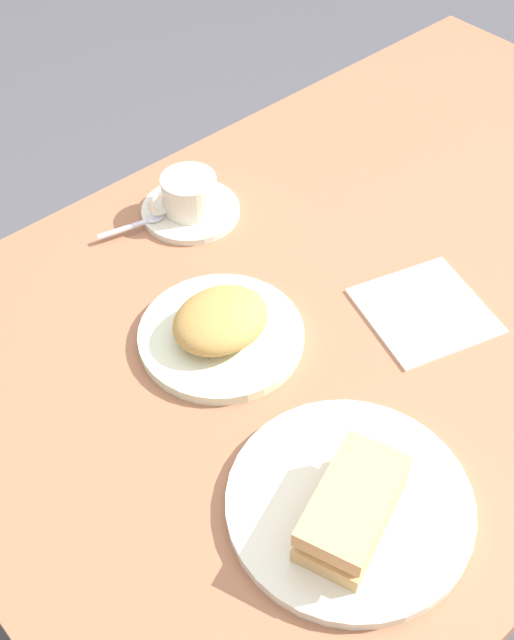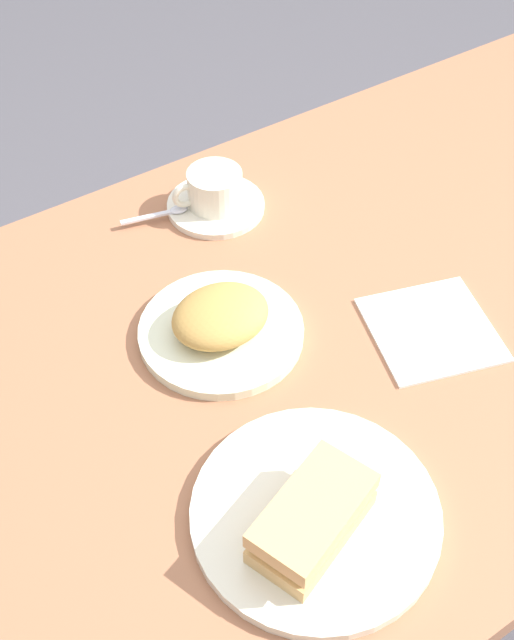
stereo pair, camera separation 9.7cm
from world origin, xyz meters
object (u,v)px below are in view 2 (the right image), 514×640
coffee_saucer (216,206)px  coffee_cup (214,188)px  spoon (166,213)px  sandwich_front (313,518)px  napkin (431,329)px  dining_table (393,332)px  sandwich_plate (315,514)px  side_plate (221,332)px

coffee_saucer → coffee_cup: bearing=168.7°
coffee_saucer → spoon: (-0.07, 0.02, 0.01)m
sandwich_front → napkin: sandwich_front is taller
dining_table → coffee_cup: coffee_cup is taller
coffee_cup → napkin: (0.10, -0.35, -0.04)m
spoon → napkin: spoon is taller
sandwich_plate → sandwich_front: size_ratio=1.74×
coffee_cup → spoon: bearing=166.1°
coffee_cup → sandwich_front: bearing=-110.8°
sandwich_front → spoon: sandwich_front is taller
spoon → napkin: (0.17, -0.37, -0.01)m
dining_table → coffee_saucer: 0.32m
side_plate → sandwich_plate: bearing=-100.7°
side_plate → napkin: bearing=-31.5°
coffee_cup → napkin: coffee_cup is taller
napkin → dining_table: bearing=73.7°
sandwich_plate → coffee_cup: coffee_cup is taller
spoon → sandwich_front: bearing=-103.0°
coffee_saucer → coffee_cup: size_ratio=1.38×
spoon → napkin: size_ratio=0.65×
dining_table → sandwich_plate: 0.38m
dining_table → sandwich_front: 0.42m
dining_table → coffee_saucer: (-0.13, 0.27, 0.10)m
coffee_saucer → napkin: bearing=-74.0°
coffee_saucer → side_plate: (-0.12, -0.22, 0.00)m
spoon → side_plate: size_ratio=0.48×
coffee_saucer → spoon: spoon is taller
coffee_cup → sandwich_plate: bearing=-109.6°
dining_table → spoon: 0.37m
coffee_cup → spoon: (-0.07, 0.02, -0.03)m
napkin → coffee_cup: bearing=106.2°
sandwich_plate → side_plate: bearing=79.3°
coffee_saucer → spoon: bearing=166.1°
sandwich_plate → napkin: bearing=25.2°
dining_table → napkin: (-0.02, -0.08, 0.10)m
side_plate → napkin: size_ratio=1.37×
sandwich_plate → coffee_cup: bearing=70.4°
dining_table → napkin: bearing=-106.3°
spoon → sandwich_plate: bearing=-101.4°
coffee_saucer → side_plate: side_plate is taller
spoon → coffee_cup: bearing=-13.9°
coffee_saucer → dining_table: bearing=-65.0°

